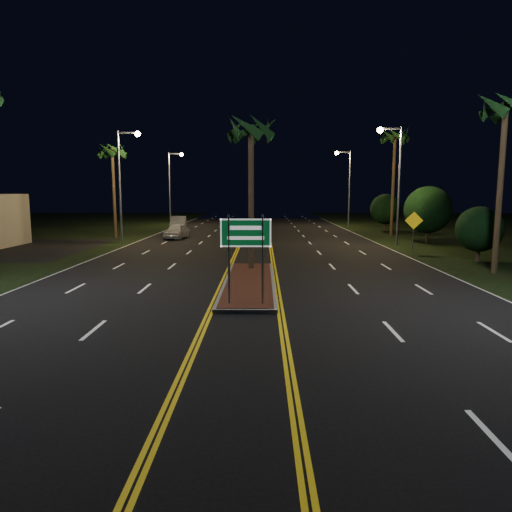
{
  "coord_description": "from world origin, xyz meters",
  "views": [
    {
      "loc": [
        0.59,
        -13.24,
        4.11
      ],
      "look_at": [
        0.37,
        2.62,
        1.9
      ],
      "focal_mm": 32.0,
      "sensor_mm": 36.0,
      "label": 1
    }
  ],
  "objects_px": {
    "streetlight_right_mid": "(395,172)",
    "streetlight_right_far": "(346,179)",
    "palm_right_near": "(506,108)",
    "shrub_near": "(479,229)",
    "palm_left_far": "(112,151)",
    "median_island": "(249,282)",
    "highway_sign": "(246,241)",
    "shrub_mid": "(428,210)",
    "shrub_far": "(386,209)",
    "palm_median": "(251,130)",
    "palm_right_far": "(395,137)",
    "warning_sign": "(414,226)",
    "streetlight_left_mid": "(124,173)",
    "streetlight_left_far": "(172,180)",
    "car_far": "(178,222)",
    "car_near": "(176,230)"
  },
  "relations": [
    {
      "from": "palm_right_far",
      "to": "shrub_mid",
      "type": "bearing_deg",
      "value": -78.69
    },
    {
      "from": "palm_right_near",
      "to": "shrub_near",
      "type": "height_order",
      "value": "palm_right_near"
    },
    {
      "from": "streetlight_left_mid",
      "to": "warning_sign",
      "type": "height_order",
      "value": "streetlight_left_mid"
    },
    {
      "from": "shrub_mid",
      "to": "shrub_far",
      "type": "xyz_separation_m",
      "value": [
        -0.2,
        12.0,
        -0.39
      ]
    },
    {
      "from": "streetlight_left_mid",
      "to": "streetlight_left_far",
      "type": "bearing_deg",
      "value": 90.0
    },
    {
      "from": "streetlight_right_mid",
      "to": "warning_sign",
      "type": "height_order",
      "value": "streetlight_right_mid"
    },
    {
      "from": "median_island",
      "to": "car_near",
      "type": "distance_m",
      "value": 21.67
    },
    {
      "from": "shrub_mid",
      "to": "warning_sign",
      "type": "height_order",
      "value": "shrub_mid"
    },
    {
      "from": "highway_sign",
      "to": "palm_right_near",
      "type": "distance_m",
      "value": 15.55
    },
    {
      "from": "shrub_near",
      "to": "shrub_mid",
      "type": "bearing_deg",
      "value": 87.14
    },
    {
      "from": "shrub_far",
      "to": "car_far",
      "type": "bearing_deg",
      "value": 179.2
    },
    {
      "from": "palm_right_far",
      "to": "shrub_near",
      "type": "height_order",
      "value": "palm_right_far"
    },
    {
      "from": "streetlight_left_mid",
      "to": "streetlight_right_mid",
      "type": "distance_m",
      "value": 21.32
    },
    {
      "from": "highway_sign",
      "to": "streetlight_right_far",
      "type": "relative_size",
      "value": 0.36
    },
    {
      "from": "median_island",
      "to": "palm_right_near",
      "type": "bearing_deg",
      "value": 13.5
    },
    {
      "from": "streetlight_right_far",
      "to": "shrub_mid",
      "type": "xyz_separation_m",
      "value": [
        3.39,
        -18.0,
        -2.93
      ]
    },
    {
      "from": "streetlight_right_mid",
      "to": "shrub_near",
      "type": "bearing_deg",
      "value": -70.16
    },
    {
      "from": "streetlight_right_mid",
      "to": "car_far",
      "type": "distance_m",
      "value": 24.4
    },
    {
      "from": "streetlight_right_mid",
      "to": "streetlight_right_far",
      "type": "height_order",
      "value": "same"
    },
    {
      "from": "highway_sign",
      "to": "palm_right_far",
      "type": "xyz_separation_m",
      "value": [
        12.8,
        27.2,
        6.74
      ]
    },
    {
      "from": "palm_left_far",
      "to": "palm_right_near",
      "type": "xyz_separation_m",
      "value": [
        25.3,
        -18.0,
        0.47
      ]
    },
    {
      "from": "palm_left_far",
      "to": "shrub_far",
      "type": "relative_size",
      "value": 2.22
    },
    {
      "from": "palm_median",
      "to": "palm_left_far",
      "type": "height_order",
      "value": "palm_left_far"
    },
    {
      "from": "palm_left_far",
      "to": "highway_sign",
      "type": "bearing_deg",
      "value": -63.08
    },
    {
      "from": "palm_median",
      "to": "palm_right_far",
      "type": "bearing_deg",
      "value": 56.72
    },
    {
      "from": "streetlight_right_far",
      "to": "palm_right_near",
      "type": "distance_m",
      "value": 32.16
    },
    {
      "from": "palm_median",
      "to": "shrub_far",
      "type": "distance_m",
      "value": 29.41
    },
    {
      "from": "streetlight_right_mid",
      "to": "warning_sign",
      "type": "bearing_deg",
      "value": -87.55
    },
    {
      "from": "streetlight_left_mid",
      "to": "streetlight_right_mid",
      "type": "xyz_separation_m",
      "value": [
        21.23,
        -2.0,
        0.0
      ]
    },
    {
      "from": "warning_sign",
      "to": "palm_right_near",
      "type": "bearing_deg",
      "value": -70.48
    },
    {
      "from": "streetlight_right_mid",
      "to": "shrub_mid",
      "type": "relative_size",
      "value": 1.95
    },
    {
      "from": "palm_right_far",
      "to": "shrub_mid",
      "type": "relative_size",
      "value": 2.23
    },
    {
      "from": "median_island",
      "to": "shrub_near",
      "type": "height_order",
      "value": "shrub_near"
    },
    {
      "from": "streetlight_left_far",
      "to": "car_far",
      "type": "xyz_separation_m",
      "value": [
        2.05,
        -7.69,
        -4.75
      ]
    },
    {
      "from": "palm_right_far",
      "to": "palm_left_far",
      "type": "bearing_deg",
      "value": -175.53
    },
    {
      "from": "palm_median",
      "to": "warning_sign",
      "type": "bearing_deg",
      "value": 33.43
    },
    {
      "from": "median_island",
      "to": "streetlight_right_mid",
      "type": "xyz_separation_m",
      "value": [
        10.61,
        15.0,
        5.57
      ]
    },
    {
      "from": "streetlight_left_far",
      "to": "palm_median",
      "type": "relative_size",
      "value": 1.08
    },
    {
      "from": "highway_sign",
      "to": "palm_right_near",
      "type": "bearing_deg",
      "value": 29.95
    },
    {
      "from": "streetlight_right_far",
      "to": "palm_left_far",
      "type": "distance_m",
      "value": 27.36
    },
    {
      "from": "median_island",
      "to": "palm_median",
      "type": "distance_m",
      "value": 8.0
    },
    {
      "from": "palm_left_far",
      "to": "median_island",
      "type": "bearing_deg",
      "value": -58.64
    },
    {
      "from": "palm_left_far",
      "to": "shrub_near",
      "type": "height_order",
      "value": "palm_left_far"
    },
    {
      "from": "streetlight_left_far",
      "to": "shrub_mid",
      "type": "bearing_deg",
      "value": -39.1
    },
    {
      "from": "streetlight_right_far",
      "to": "shrub_far",
      "type": "height_order",
      "value": "streetlight_right_far"
    },
    {
      "from": "shrub_mid",
      "to": "palm_median",
      "type": "bearing_deg",
      "value": -136.04
    },
    {
      "from": "palm_right_near",
      "to": "car_far",
      "type": "relative_size",
      "value": 1.72
    },
    {
      "from": "median_island",
      "to": "streetlight_right_far",
      "type": "distance_m",
      "value": 37.0
    },
    {
      "from": "highway_sign",
      "to": "streetlight_right_far",
      "type": "bearing_deg",
      "value": 74.85
    },
    {
      "from": "highway_sign",
      "to": "streetlight_right_mid",
      "type": "xyz_separation_m",
      "value": [
        10.61,
        19.2,
        3.25
      ]
    }
  ]
}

